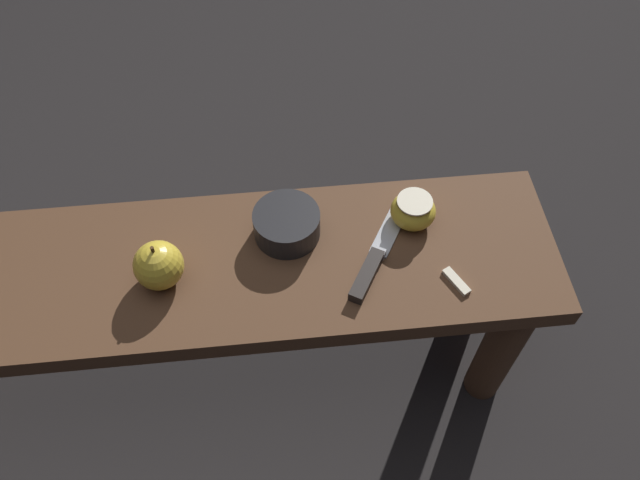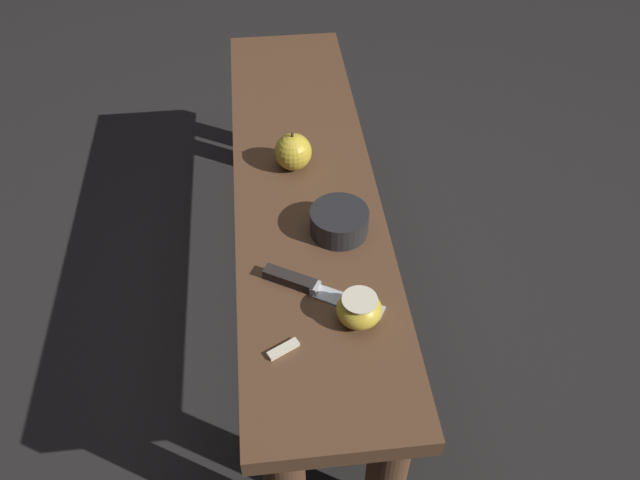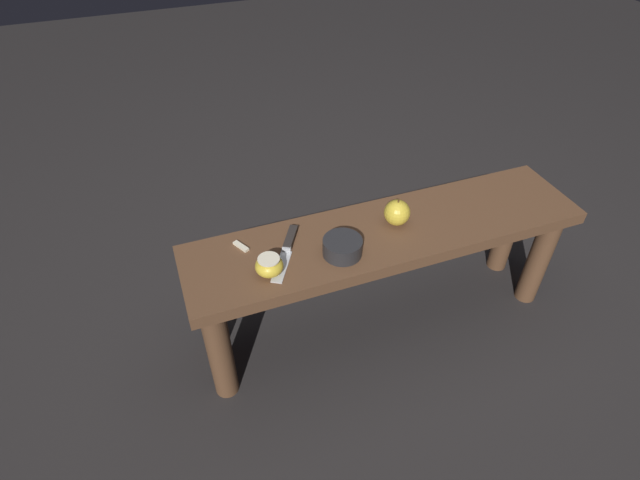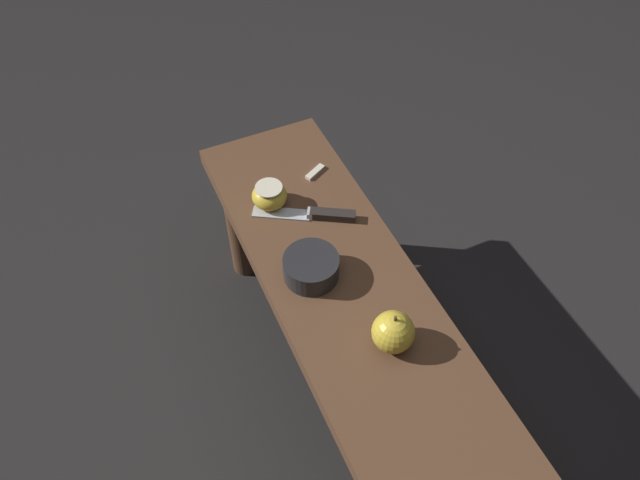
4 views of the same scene
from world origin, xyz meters
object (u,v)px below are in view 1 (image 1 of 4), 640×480
(apple_whole, at_px, (159,265))
(wooden_bench, at_px, (195,295))
(knife, at_px, (374,262))
(apple_cut, at_px, (413,211))
(bowl, at_px, (287,224))

(apple_whole, bearing_deg, wooden_bench, -151.97)
(apple_whole, bearing_deg, knife, 178.83)
(apple_whole, distance_m, apple_cut, 0.43)
(wooden_bench, xyz_separation_m, bowl, (-0.17, -0.05, 0.12))
(wooden_bench, height_order, apple_whole, apple_whole)
(wooden_bench, distance_m, bowl, 0.22)
(wooden_bench, height_order, apple_cut, apple_cut)
(apple_whole, xyz_separation_m, bowl, (-0.21, -0.07, -0.01))
(knife, bearing_deg, wooden_bench, 115.58)
(knife, height_order, apple_whole, apple_whole)
(knife, relative_size, bowl, 1.85)
(knife, relative_size, apple_cut, 2.70)
(wooden_bench, distance_m, apple_whole, 0.14)
(apple_whole, relative_size, apple_cut, 1.16)
(wooden_bench, height_order, knife, knife)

